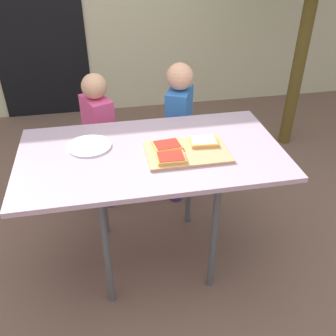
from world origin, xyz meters
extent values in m
plane|color=brown|center=(0.00, 0.00, 0.00)|extent=(16.00, 16.00, 0.00)
cube|color=black|center=(-0.77, 2.26, 1.00)|extent=(0.90, 0.02, 2.00)
cube|color=#B496AA|center=(0.00, 0.00, 0.75)|extent=(1.37, 0.75, 0.03)
cylinder|color=#4C4C51|center=(-0.28, -0.28, 0.37)|extent=(0.04, 0.04, 0.74)
cylinder|color=#4C4C51|center=(0.28, -0.28, 0.37)|extent=(0.04, 0.04, 0.74)
cylinder|color=#4C4C51|center=(-0.28, 0.28, 0.37)|extent=(0.04, 0.04, 0.74)
cylinder|color=#4C4C51|center=(0.28, 0.28, 0.37)|extent=(0.04, 0.04, 0.74)
cube|color=tan|center=(0.18, -0.05, 0.77)|extent=(0.42, 0.27, 0.02)
cube|color=#E7A54B|center=(0.08, 0.00, 0.79)|extent=(0.15, 0.12, 0.02)
cube|color=#B0291E|center=(0.08, 0.00, 0.80)|extent=(0.14, 0.11, 0.00)
cube|color=#E7A54B|center=(0.28, 0.01, 0.79)|extent=(0.15, 0.12, 0.02)
cube|color=#F7E89E|center=(0.28, 0.01, 0.80)|extent=(0.13, 0.11, 0.00)
cube|color=#E7A54B|center=(0.08, -0.12, 0.79)|extent=(0.14, 0.11, 0.02)
cube|color=#B0291E|center=(0.08, -0.12, 0.80)|extent=(0.13, 0.10, 0.00)
cylinder|color=white|center=(-0.31, 0.11, 0.77)|extent=(0.23, 0.23, 0.01)
cylinder|color=#4B3B68|center=(-0.29, 0.70, 0.20)|extent=(0.09, 0.09, 0.40)
cylinder|color=#4B3B68|center=(-0.24, 0.57, 0.20)|extent=(0.09, 0.09, 0.40)
cube|color=#E54C8C|center=(-0.26, 0.63, 0.61)|extent=(0.22, 0.28, 0.42)
sphere|color=tan|center=(-0.26, 0.63, 0.90)|extent=(0.16, 0.16, 0.16)
cylinder|color=#412B65|center=(0.31, 0.66, 0.26)|extent=(0.09, 0.09, 0.52)
cylinder|color=#412B65|center=(0.25, 0.54, 0.26)|extent=(0.09, 0.09, 0.52)
cube|color=blue|center=(0.28, 0.60, 0.68)|extent=(0.23, 0.28, 0.33)
sphere|color=#E7A67F|center=(0.28, 0.60, 0.93)|extent=(0.17, 0.17, 0.17)
cylinder|color=brown|center=(1.45, 1.21, 0.80)|extent=(0.11, 0.11, 1.59)
camera|label=1|loc=(-0.23, -1.65, 1.77)|focal=39.94mm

